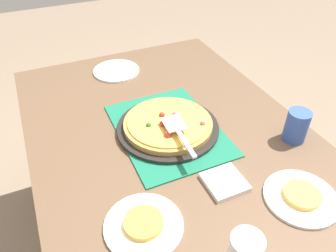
% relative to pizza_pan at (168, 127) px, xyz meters
% --- Properties ---
extents(ground_plane, '(8.00, 8.00, 0.00)m').
position_rel_pizza_pan_xyz_m(ground_plane, '(0.00, 0.00, -0.76)').
color(ground_plane, '#84705B').
extents(dining_table, '(1.40, 1.00, 0.75)m').
position_rel_pizza_pan_xyz_m(dining_table, '(0.00, 0.00, -0.12)').
color(dining_table, brown).
rests_on(dining_table, ground_plane).
extents(placemat, '(0.48, 0.36, 0.01)m').
position_rel_pizza_pan_xyz_m(placemat, '(0.00, 0.00, -0.01)').
color(placemat, '#196B4C').
rests_on(placemat, dining_table).
extents(pizza_pan, '(0.38, 0.38, 0.01)m').
position_rel_pizza_pan_xyz_m(pizza_pan, '(0.00, 0.00, 0.00)').
color(pizza_pan, black).
rests_on(pizza_pan, placemat).
extents(pizza, '(0.33, 0.33, 0.05)m').
position_rel_pizza_pan_xyz_m(pizza, '(0.00, -0.00, 0.02)').
color(pizza, '#B78442').
rests_on(pizza, pizza_pan).
extents(plate_near_left, '(0.22, 0.22, 0.01)m').
position_rel_pizza_pan_xyz_m(plate_near_left, '(0.36, -0.23, -0.01)').
color(plate_near_left, white).
rests_on(plate_near_left, dining_table).
extents(plate_far_right, '(0.22, 0.22, 0.01)m').
position_rel_pizza_pan_xyz_m(plate_far_right, '(0.46, 0.23, -0.01)').
color(plate_far_right, white).
rests_on(plate_far_right, dining_table).
extents(plate_side, '(0.22, 0.22, 0.01)m').
position_rel_pizza_pan_xyz_m(plate_side, '(-0.51, -0.05, -0.01)').
color(plate_side, white).
rests_on(plate_side, dining_table).
extents(served_slice_left, '(0.11, 0.11, 0.02)m').
position_rel_pizza_pan_xyz_m(served_slice_left, '(0.36, -0.23, 0.01)').
color(served_slice_left, gold).
rests_on(served_slice_left, plate_near_left).
extents(served_slice_right, '(0.11, 0.11, 0.02)m').
position_rel_pizza_pan_xyz_m(served_slice_right, '(0.46, 0.23, 0.01)').
color(served_slice_right, '#EAB747').
rests_on(served_slice_right, plate_far_right).
extents(cup_far, '(0.08, 0.08, 0.12)m').
position_rel_pizza_pan_xyz_m(cup_far, '(0.23, 0.39, 0.05)').
color(cup_far, '#3351AD').
rests_on(cup_far, dining_table).
extents(pizza_server, '(0.23, 0.07, 0.01)m').
position_rel_pizza_pan_xyz_m(pizza_server, '(0.10, -0.01, 0.06)').
color(pizza_server, silver).
rests_on(pizza_server, pizza).
extents(napkin_stack, '(0.12, 0.12, 0.02)m').
position_rel_pizza_pan_xyz_m(napkin_stack, '(0.31, 0.05, -0.01)').
color(napkin_stack, white).
rests_on(napkin_stack, dining_table).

